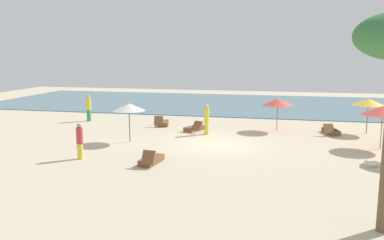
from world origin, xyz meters
name	(u,v)px	position (x,y,z in m)	size (l,w,h in m)	color
ground_plane	(218,145)	(0.00, 0.00, 0.00)	(60.00, 60.00, 0.00)	beige
ocean_water	(246,104)	(0.00, 17.00, 0.03)	(48.00, 16.00, 0.06)	slate
umbrella_0	(278,102)	(2.97, 4.69, 1.81)	(1.91, 1.91, 2.02)	olive
umbrella_1	(383,110)	(8.21, 0.98, 1.98)	(2.15, 2.15, 2.21)	olive
umbrella_3	(129,107)	(-4.83, -0.34, 1.93)	(1.73, 1.73, 2.13)	brown
umbrella_4	(368,102)	(8.28, 5.00, 1.90)	(1.89, 1.89, 2.10)	brown
lounger_0	(151,160)	(-2.32, -4.25, 0.17)	(0.80, 1.69, 0.75)	brown
lounger_1	(195,128)	(-2.03, 3.51, 0.17)	(1.25, 1.77, 0.71)	brown
lounger_2	(163,123)	(-4.48, 4.86, 0.17)	(0.93, 1.75, 0.72)	brown
lounger_3	(331,131)	(6.16, 4.35, 0.18)	(1.04, 1.78, 0.70)	brown
person_0	(207,119)	(-1.12, 2.65, 0.93)	(0.38, 0.38, 1.82)	yellow
person_1	(80,141)	(-5.77, -4.17, 0.85)	(0.33, 0.33, 1.66)	yellow
person_2	(89,108)	(-10.18, 5.43, 0.93)	(0.46, 0.46, 1.84)	#338C59
dog	(372,164)	(7.10, -2.76, 0.17)	(0.69, 0.38, 0.32)	silver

